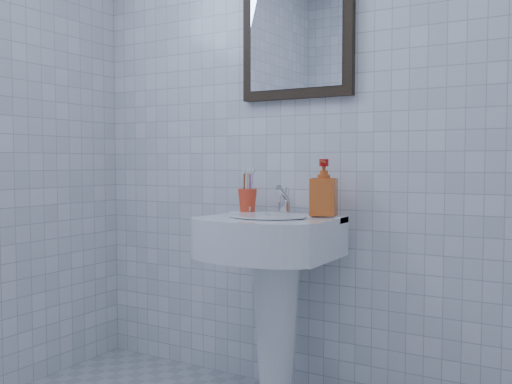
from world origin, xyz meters
The scene contains 6 objects.
wall_back centered at (0.00, 1.20, 1.25)m, with size 2.20×0.02×2.50m, color white.
washbasin centered at (-0.05, 0.98, 0.52)m, with size 0.50×0.37×0.77m.
faucet centered at (-0.05, 1.07, 0.81)m, with size 0.05×0.10×0.12m.
toothbrush_cup centered at (-0.23, 1.08, 0.81)m, with size 0.08×0.08×0.10m, color #EF4022, non-canonical shape.
soap_dispenser centered at (0.12, 1.08, 0.87)m, with size 0.10×0.10×0.22m, color red.
wall_mirror centered at (-0.05, 1.18, 1.55)m, with size 0.50×0.04×0.62m.
Camera 1 is at (1.01, -0.97, 0.97)m, focal length 40.00 mm.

